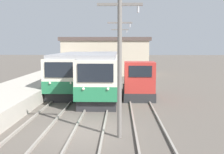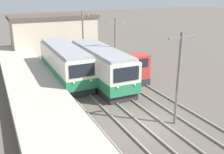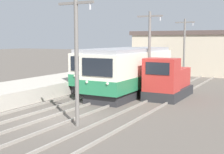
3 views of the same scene
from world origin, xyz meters
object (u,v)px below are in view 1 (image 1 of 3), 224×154
Objects in this scene: commuter_train_left at (73,73)px; catenary_mast_far at (120,52)px; commuter_train_center at (102,76)px; catenary_mast_near at (120,62)px; catenary_mast_mid at (120,54)px; shunting_locomotive at (138,83)px.

catenary_mast_far is at bearing 57.22° from commuter_train_left.
commuter_train_center is 1.70× the size of catenary_mast_near.
catenary_mast_mid is (1.51, -0.21, 1.82)m from commuter_train_center.
shunting_locomotive is 0.79× the size of catenary_mast_mid.
catenary_mast_mid and catenary_mast_far have the same top height.
catenary_mast_near is at bearing -98.96° from shunting_locomotive.
commuter_train_left is 2.14× the size of shunting_locomotive.
commuter_train_left is at bearing 146.72° from catenary_mast_mid.
shunting_locomotive is 9.85m from catenary_mast_near.
catenary_mast_near is (1.51, -9.73, 1.82)m from commuter_train_center.
catenary_mast_far reaches higher than commuter_train_left.
catenary_mast_near and catenary_mast_far have the same top height.
catenary_mast_far is at bearing 90.00° from catenary_mast_near.
shunting_locomotive is (5.80, -2.89, -0.43)m from commuter_train_left.
commuter_train_left is 5.48m from catenary_mast_mid.
catenary_mast_near is 1.00× the size of catenary_mast_mid.
catenary_mast_mid is at bearing -90.00° from catenary_mast_far.
catenary_mast_far is (1.51, 9.30, 1.82)m from commuter_train_center.
commuter_train_center is (2.80, -2.61, 0.04)m from commuter_train_left.
catenary_mast_mid is at bearing -33.28° from commuter_train_left.
shunting_locomotive is at bearing -81.15° from catenary_mast_far.
commuter_train_center is 3.05m from shunting_locomotive.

